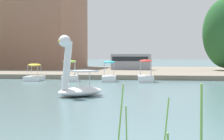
% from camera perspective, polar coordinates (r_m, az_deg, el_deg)
% --- Properties ---
extents(shore_bank_far, '(156.88, 25.06, 0.40)m').
position_cam_1_polar(shore_bank_far, '(41.06, 7.13, -0.23)').
color(shore_bank_far, slate).
rests_on(shore_bank_far, ground_plane).
extents(swan_boat, '(2.70, 2.77, 2.98)m').
position_cam_1_polar(swan_boat, '(16.86, -5.76, -2.14)').
color(swan_boat, white).
rests_on(swan_boat, ground_plane).
extents(pedal_boat_red, '(1.34, 2.32, 1.73)m').
position_cam_1_polar(pedal_boat_red, '(26.57, 5.62, -0.90)').
color(pedal_boat_red, white).
rests_on(pedal_boat_red, ground_plane).
extents(pedal_boat_cyan, '(1.34, 2.25, 1.62)m').
position_cam_1_polar(pedal_boat_cyan, '(27.00, -0.49, -0.99)').
color(pedal_boat_cyan, white).
rests_on(pedal_boat_cyan, ground_plane).
extents(pedal_boat_lime, '(1.63, 2.54, 1.67)m').
position_cam_1_polar(pedal_boat_lime, '(27.53, -7.05, -0.91)').
color(pedal_boat_lime, white).
rests_on(pedal_boat_lime, ground_plane).
extents(pedal_boat_yellow, '(1.42, 2.16, 1.39)m').
position_cam_1_polar(pedal_boat_yellow, '(28.43, -12.76, -0.93)').
color(pedal_boat_yellow, white).
rests_on(pedal_boat_yellow, ground_plane).
extents(parked_van, '(4.69, 2.12, 1.85)m').
position_cam_1_polar(parked_van, '(40.58, 3.20, 1.46)').
color(parked_van, gray).
rests_on(parked_van, shore_bank_far).
extents(apartment_block, '(17.99, 13.95, 13.61)m').
position_cam_1_polar(apartment_block, '(51.37, -15.61, 8.02)').
color(apartment_block, '#996B56').
rests_on(apartment_block, shore_bank_far).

